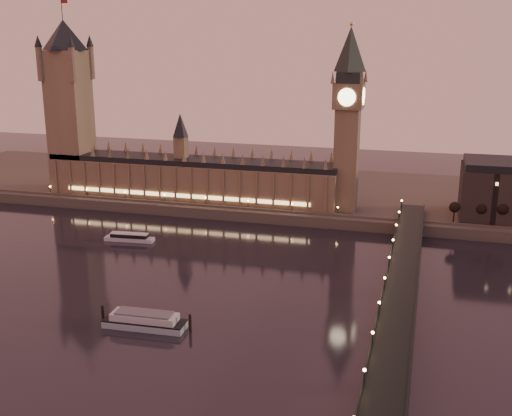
# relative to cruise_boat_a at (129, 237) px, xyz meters

# --- Properties ---
(ground) EXTENTS (700.00, 700.00, 0.00)m
(ground) POSITION_rel_cruise_boat_a_xyz_m (48.41, -52.23, -1.84)
(ground) COLOR black
(ground) RESTS_ON ground
(far_embankment) EXTENTS (560.00, 130.00, 6.00)m
(far_embankment) POSITION_rel_cruise_boat_a_xyz_m (78.41, 112.77, 1.16)
(far_embankment) COLOR #423D35
(far_embankment) RESTS_ON ground
(palace_of_westminster) EXTENTS (180.00, 26.62, 52.00)m
(palace_of_westminster) POSITION_rel_cruise_boat_a_xyz_m (8.29, 68.76, 19.87)
(palace_of_westminster) COLOR brown
(palace_of_westminster) RESTS_ON ground
(victoria_tower) EXTENTS (31.68, 31.68, 118.00)m
(victoria_tower) POSITION_rel_cruise_boat_a_xyz_m (-71.59, 68.77, 63.95)
(victoria_tower) COLOR brown
(victoria_tower) RESTS_ON ground
(big_ben) EXTENTS (17.68, 17.68, 104.00)m
(big_ben) POSITION_rel_cruise_boat_a_xyz_m (102.40, 68.75, 62.11)
(big_ben) COLOR brown
(big_ben) RESTS_ON ground
(westminster_bridge) EXTENTS (13.20, 260.00, 15.30)m
(westminster_bridge) POSITION_rel_cruise_boat_a_xyz_m (140.02, -52.23, 3.68)
(westminster_bridge) COLOR black
(westminster_bridge) RESTS_ON ground
(bare_tree_0) EXTENTS (5.80, 5.80, 11.79)m
(bare_tree_0) POSITION_rel_cruise_boat_a_xyz_m (160.96, 56.77, 12.95)
(bare_tree_0) COLOR black
(bare_tree_0) RESTS_ON ground
(bare_tree_1) EXTENTS (5.80, 5.80, 11.79)m
(bare_tree_1) POSITION_rel_cruise_boat_a_xyz_m (174.73, 56.77, 12.95)
(bare_tree_1) COLOR black
(bare_tree_1) RESTS_ON ground
(bare_tree_2) EXTENTS (5.80, 5.80, 11.79)m
(bare_tree_2) POSITION_rel_cruise_boat_a_xyz_m (188.50, 56.77, 12.95)
(bare_tree_2) COLOR black
(bare_tree_2) RESTS_ON ground
(cruise_boat_a) EXTENTS (26.48, 7.97, 4.17)m
(cruise_boat_a) POSITION_rel_cruise_boat_a_xyz_m (0.00, 0.00, 0.00)
(cruise_boat_a) COLOR silver
(cruise_boat_a) RESTS_ON ground
(moored_barge) EXTENTS (35.50, 9.92, 6.51)m
(moored_barge) POSITION_rel_cruise_boat_a_xyz_m (50.73, -90.38, 0.91)
(moored_barge) COLOR #8FA9B6
(moored_barge) RESTS_ON ground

